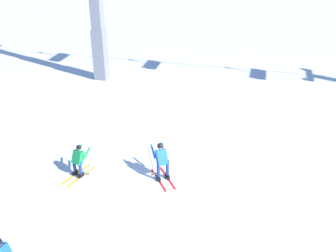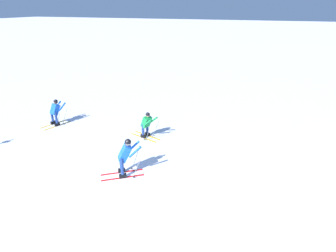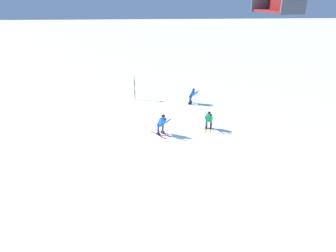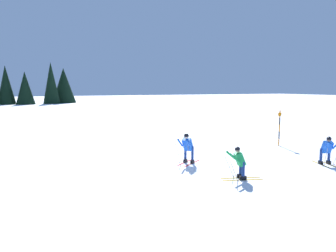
{
  "view_description": "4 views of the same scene",
  "coord_description": "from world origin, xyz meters",
  "px_view_note": "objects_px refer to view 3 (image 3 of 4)",
  "views": [
    {
      "loc": [
        2.69,
        -12.57,
        9.55
      ],
      "look_at": [
        -0.93,
        1.87,
        1.69
      ],
      "focal_mm": 42.08,
      "sensor_mm": 36.0,
      "label": 1
    },
    {
      "loc": [
        7.3,
        5.34,
        6.18
      ],
      "look_at": [
        -0.56,
        2.36,
        2.52
      ],
      "focal_mm": 29.65,
      "sensor_mm": 36.0,
      "label": 2
    },
    {
      "loc": [
        0.42,
        17.86,
        8.44
      ],
      "look_at": [
        -0.96,
        3.56,
        2.04
      ],
      "focal_mm": 30.17,
      "sensor_mm": 36.0,
      "label": 3
    },
    {
      "loc": [
        -15.01,
        8.02,
        3.83
      ],
      "look_at": [
        -1.39,
        1.8,
        2.03
      ],
      "focal_mm": 34.68,
      "sensor_mm": 36.0,
      "label": 4
    }
  ],
  "objects_px": {
    "skier_carving_main": "(162,123)",
    "skier_distant_uphill": "(209,119)",
    "trail_marker_pole": "(134,87)",
    "skier_distant_downhill": "(192,95)"
  },
  "relations": [
    {
      "from": "skier_carving_main",
      "to": "skier_distant_uphill",
      "type": "xyz_separation_m",
      "value": [
        -3.38,
        -0.66,
        -0.13
      ]
    },
    {
      "from": "trail_marker_pole",
      "to": "skier_distant_uphill",
      "type": "height_order",
      "value": "trail_marker_pole"
    },
    {
      "from": "trail_marker_pole",
      "to": "skier_distant_downhill",
      "type": "xyz_separation_m",
      "value": [
        -5.04,
        1.69,
        -0.43
      ]
    },
    {
      "from": "skier_carving_main",
      "to": "trail_marker_pole",
      "type": "height_order",
      "value": "trail_marker_pole"
    },
    {
      "from": "skier_carving_main",
      "to": "skier_distant_uphill",
      "type": "relative_size",
      "value": 0.96
    },
    {
      "from": "trail_marker_pole",
      "to": "skier_distant_downhill",
      "type": "bearing_deg",
      "value": 161.46
    },
    {
      "from": "skier_carving_main",
      "to": "skier_distant_downhill",
      "type": "height_order",
      "value": "skier_carving_main"
    },
    {
      "from": "skier_carving_main",
      "to": "skier_distant_uphill",
      "type": "bearing_deg",
      "value": -169.0
    },
    {
      "from": "skier_distant_downhill",
      "to": "skier_distant_uphill",
      "type": "bearing_deg",
      "value": 92.65
    },
    {
      "from": "skier_carving_main",
      "to": "skier_distant_uphill",
      "type": "distance_m",
      "value": 3.44
    }
  ]
}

